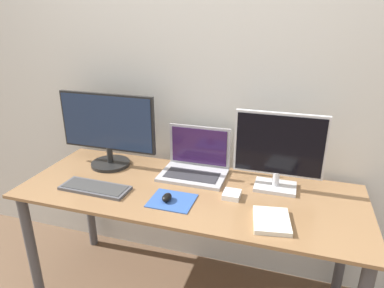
{
  "coord_description": "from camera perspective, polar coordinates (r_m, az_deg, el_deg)",
  "views": [
    {
      "loc": [
        0.5,
        -1.19,
        1.63
      ],
      "look_at": [
        -0.01,
        0.43,
        0.98
      ],
      "focal_mm": 32.0,
      "sensor_mm": 36.0,
      "label": 1
    }
  ],
  "objects": [
    {
      "name": "laptop",
      "position": [
        2.0,
        0.59,
        -3.17
      ],
      "size": [
        0.37,
        0.26,
        0.27
      ],
      "color": "#ADADB2",
      "rests_on": "desk"
    },
    {
      "name": "wall_back",
      "position": [
        2.04,
        3.02,
        10.32
      ],
      "size": [
        7.0,
        0.05,
        2.5
      ],
      "color": "silver",
      "rests_on": "ground_plane"
    },
    {
      "name": "monitor_right",
      "position": [
        1.82,
        14.24,
        -1.06
      ],
      "size": [
        0.46,
        0.15,
        0.42
      ],
      "color": "silver",
      "rests_on": "desk"
    },
    {
      "name": "mousepad",
      "position": [
        1.75,
        -3.35,
        -9.4
      ],
      "size": [
        0.22,
        0.19,
        0.0
      ],
      "color": "#2D519E",
      "rests_on": "desk"
    },
    {
      "name": "mouse",
      "position": [
        1.73,
        -4.21,
        -8.87
      ],
      "size": [
        0.04,
        0.07,
        0.04
      ],
      "color": "black",
      "rests_on": "mousepad"
    },
    {
      "name": "desk",
      "position": [
        1.9,
        -0.54,
        -10.83
      ],
      "size": [
        1.82,
        0.69,
        0.74
      ],
      "color": "olive",
      "rests_on": "ground_plane"
    },
    {
      "name": "keyboard",
      "position": [
        1.92,
        -15.85,
        -7.04
      ],
      "size": [
        0.38,
        0.15,
        0.02
      ],
      "color": "#4C4C51",
      "rests_on": "desk"
    },
    {
      "name": "book",
      "position": [
        1.62,
        13.12,
        -12.34
      ],
      "size": [
        0.19,
        0.23,
        0.02
      ],
      "color": "silver",
      "rests_on": "desk"
    },
    {
      "name": "power_brick",
      "position": [
        1.78,
        6.65,
        -8.38
      ],
      "size": [
        0.09,
        0.1,
        0.03
      ],
      "color": "white",
      "rests_on": "desk"
    },
    {
      "name": "monitor_left",
      "position": [
        2.11,
        -13.89,
        2.43
      ],
      "size": [
        0.6,
        0.24,
        0.45
      ],
      "color": "black",
      "rests_on": "desk"
    }
  ]
}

